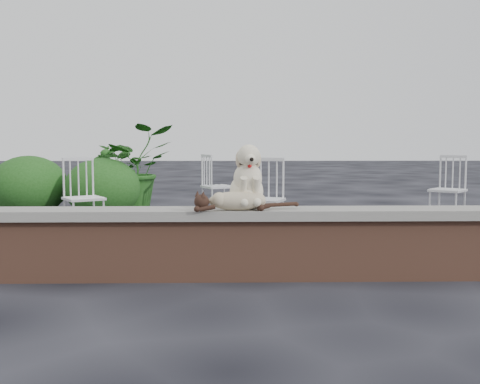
{
  "coord_description": "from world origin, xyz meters",
  "views": [
    {
      "loc": [
        -0.41,
        -4.6,
        1.12
      ],
      "look_at": [
        -0.31,
        0.2,
        0.7
      ],
      "focal_mm": 42.35,
      "sensor_mm": 36.0,
      "label": 1
    }
  ],
  "objects_px": {
    "chair_d": "(448,189)",
    "chair_a": "(84,197)",
    "potted_plant_a": "(133,168)",
    "potted_plant_b": "(106,177)",
    "dog": "(246,176)",
    "cat": "(237,200)",
    "chair_e": "(218,185)",
    "chair_b": "(264,198)"
  },
  "relations": [
    {
      "from": "potted_plant_a",
      "to": "potted_plant_b",
      "type": "height_order",
      "value": "potted_plant_a"
    },
    {
      "from": "chair_d",
      "to": "chair_a",
      "type": "height_order",
      "value": "same"
    },
    {
      "from": "chair_a",
      "to": "chair_b",
      "type": "distance_m",
      "value": 2.16
    },
    {
      "from": "potted_plant_a",
      "to": "cat",
      "type": "bearing_deg",
      "value": -71.23
    },
    {
      "from": "chair_d",
      "to": "dog",
      "type": "bearing_deg",
      "value": -91.85
    },
    {
      "from": "chair_b",
      "to": "potted_plant_a",
      "type": "relative_size",
      "value": 0.67
    },
    {
      "from": "dog",
      "to": "chair_a",
      "type": "distance_m",
      "value": 2.88
    },
    {
      "from": "potted_plant_b",
      "to": "chair_a",
      "type": "bearing_deg",
      "value": -83.19
    },
    {
      "from": "dog",
      "to": "chair_a",
      "type": "relative_size",
      "value": 0.57
    },
    {
      "from": "chair_a",
      "to": "potted_plant_a",
      "type": "distance_m",
      "value": 2.51
    },
    {
      "from": "chair_a",
      "to": "potted_plant_b",
      "type": "relative_size",
      "value": 0.87
    },
    {
      "from": "cat",
      "to": "chair_e",
      "type": "xyz_separation_m",
      "value": [
        -0.22,
        4.08,
        -0.2
      ]
    },
    {
      "from": "dog",
      "to": "chair_b",
      "type": "relative_size",
      "value": 0.57
    },
    {
      "from": "chair_d",
      "to": "chair_e",
      "type": "distance_m",
      "value": 3.32
    },
    {
      "from": "dog",
      "to": "chair_d",
      "type": "distance_m",
      "value": 4.37
    },
    {
      "from": "chair_d",
      "to": "chair_b",
      "type": "bearing_deg",
      "value": -113.57
    },
    {
      "from": "chair_a",
      "to": "cat",
      "type": "bearing_deg",
      "value": -83.49
    },
    {
      "from": "chair_e",
      "to": "potted_plant_b",
      "type": "xyz_separation_m",
      "value": [
        -1.93,
        1.09,
        0.07
      ]
    },
    {
      "from": "chair_b",
      "to": "potted_plant_b",
      "type": "distance_m",
      "value": 3.98
    },
    {
      "from": "cat",
      "to": "potted_plant_a",
      "type": "xyz_separation_m",
      "value": [
        -1.63,
        4.78,
        0.04
      ]
    },
    {
      "from": "chair_e",
      "to": "potted_plant_a",
      "type": "height_order",
      "value": "potted_plant_a"
    },
    {
      "from": "cat",
      "to": "chair_d",
      "type": "distance_m",
      "value": 4.52
    },
    {
      "from": "chair_d",
      "to": "chair_b",
      "type": "relative_size",
      "value": 1.0
    },
    {
      "from": "chair_b",
      "to": "chair_d",
      "type": "bearing_deg",
      "value": 46.64
    },
    {
      "from": "dog",
      "to": "potted_plant_b",
      "type": "bearing_deg",
      "value": 106.64
    },
    {
      "from": "dog",
      "to": "chair_b",
      "type": "xyz_separation_m",
      "value": [
        0.27,
        1.92,
        -0.38
      ]
    },
    {
      "from": "chair_a",
      "to": "potted_plant_a",
      "type": "relative_size",
      "value": 0.67
    },
    {
      "from": "chair_d",
      "to": "potted_plant_b",
      "type": "distance_m",
      "value": 5.47
    },
    {
      "from": "chair_e",
      "to": "chair_b",
      "type": "distance_m",
      "value": 2.09
    },
    {
      "from": "chair_e",
      "to": "potted_plant_a",
      "type": "xyz_separation_m",
      "value": [
        -1.41,
        0.7,
        0.24
      ]
    },
    {
      "from": "chair_d",
      "to": "potted_plant_b",
      "type": "height_order",
      "value": "potted_plant_b"
    },
    {
      "from": "dog",
      "to": "chair_a",
      "type": "height_order",
      "value": "dog"
    },
    {
      "from": "dog",
      "to": "chair_e",
      "type": "relative_size",
      "value": 0.57
    },
    {
      "from": "dog",
      "to": "cat",
      "type": "height_order",
      "value": "dog"
    },
    {
      "from": "chair_d",
      "to": "chair_a",
      "type": "distance_m",
      "value": 4.94
    },
    {
      "from": "dog",
      "to": "chair_d",
      "type": "relative_size",
      "value": 0.57
    },
    {
      "from": "chair_b",
      "to": "potted_plant_b",
      "type": "relative_size",
      "value": 0.87
    },
    {
      "from": "chair_e",
      "to": "potted_plant_b",
      "type": "bearing_deg",
      "value": 35.57
    },
    {
      "from": "chair_d",
      "to": "chair_e",
      "type": "relative_size",
      "value": 1.0
    },
    {
      "from": "dog",
      "to": "potted_plant_a",
      "type": "relative_size",
      "value": 0.38
    },
    {
      "from": "cat",
      "to": "potted_plant_b",
      "type": "height_order",
      "value": "potted_plant_b"
    },
    {
      "from": "dog",
      "to": "chair_d",
      "type": "height_order",
      "value": "dog"
    }
  ]
}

